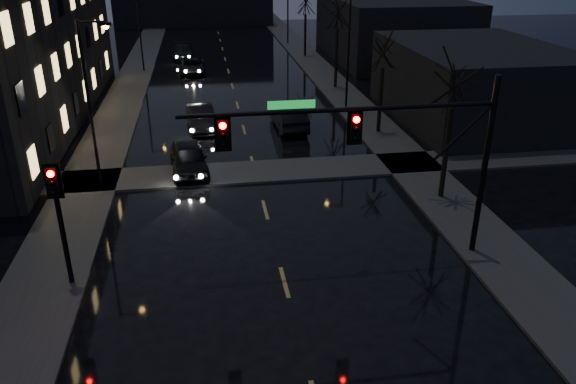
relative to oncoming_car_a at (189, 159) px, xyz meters
name	(u,v)px	position (x,y,z in m)	size (l,w,h in m)	color
sidewalk_left	(124,98)	(-5.07, 15.92, -0.72)	(3.00, 140.00, 0.12)	#2D2D2B
sidewalk_right	(339,90)	(11.93, 15.92, -0.72)	(3.00, 140.00, 0.12)	#2D2D2B
sidewalk_cross	(255,172)	(3.43, -0.58, -0.72)	(40.00, 3.00, 0.12)	#2D2D2B
commercial_right_near	(474,83)	(18.93, 6.92, 1.72)	(10.00, 14.00, 5.00)	black
commercial_right_far	(391,28)	(20.43, 28.92, 2.22)	(12.00, 18.00, 6.00)	black
signal_mast	(389,139)	(7.28, -10.08, 4.09)	(11.11, 0.41, 7.00)	black
signal_pole_left	(58,209)	(-4.07, -10.09, 2.23)	(0.35, 0.41, 4.53)	black
tree_near	(456,67)	(11.83, -5.08, 5.43)	(3.52, 3.52, 8.08)	black
tree_mid_a	(384,39)	(11.83, 4.92, 5.04)	(3.30, 3.30, 7.58)	black
tree_mid_b	(338,5)	(11.83, 16.92, 5.83)	(3.74, 3.74, 8.59)	black
streetlight_l_near	(92,91)	(-4.15, -1.08, 3.99)	(1.53, 0.28, 8.00)	black
streetlight_l_far	(141,19)	(-4.15, 25.92, 3.99)	(1.53, 0.28, 8.00)	black
streetlight_r_mid	(346,41)	(11.02, 10.92, 3.99)	(1.53, 0.28, 8.00)	black
streetlight_r_far	(286,2)	(11.02, 38.92, 3.99)	(1.53, 0.28, 8.00)	black
oncoming_car_a	(189,159)	(0.00, 0.00, 0.00)	(1.85, 4.60, 1.57)	black
oncoming_car_b	(201,118)	(0.74, 7.40, -0.03)	(1.59, 4.57, 1.50)	black
oncoming_car_c	(193,66)	(0.16, 24.47, -0.12)	(2.20, 4.78, 1.33)	black
oncoming_car_d	(183,52)	(-0.81, 31.49, -0.05)	(2.04, 5.03, 1.46)	black
lead_car	(289,116)	(6.36, 6.76, 0.04)	(1.74, 5.00, 1.65)	black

